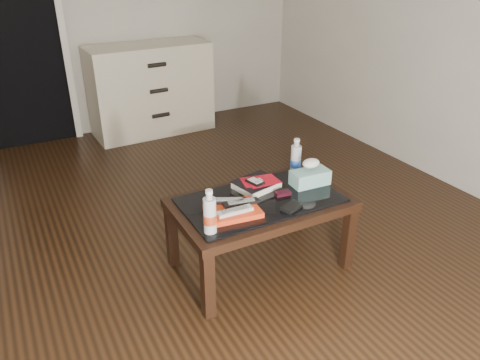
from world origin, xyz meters
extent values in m
plane|color=black|center=(0.00, 0.00, 0.00)|extent=(5.00, 5.00, 0.00)
plane|color=beige|center=(2.50, 0.00, 1.35)|extent=(0.00, 5.00, 5.00)
cube|color=black|center=(-0.40, 2.47, 1.00)|extent=(0.80, 0.05, 2.00)
cube|color=silver|center=(0.02, 2.44, 1.00)|extent=(0.06, 0.04, 2.04)
cube|color=black|center=(0.10, -0.58, 0.20)|extent=(0.06, 0.06, 0.40)
cube|color=black|center=(1.02, -0.58, 0.20)|extent=(0.06, 0.06, 0.40)
cube|color=black|center=(0.10, -0.06, 0.20)|extent=(0.06, 0.06, 0.40)
cube|color=black|center=(1.02, -0.06, 0.20)|extent=(0.06, 0.06, 0.40)
cube|color=black|center=(0.56, -0.32, 0.43)|extent=(1.00, 0.60, 0.05)
cube|color=black|center=(0.56, -0.32, 0.46)|extent=(0.90, 0.50, 0.01)
cube|color=beige|center=(0.75, 2.23, 0.45)|extent=(1.22, 0.55, 0.90)
cylinder|color=black|center=(0.75, 1.97, 0.25)|extent=(0.18, 0.05, 0.04)
cylinder|color=black|center=(0.75, 1.97, 0.50)|extent=(0.18, 0.05, 0.04)
cylinder|color=black|center=(0.75, 1.97, 0.75)|extent=(0.18, 0.05, 0.04)
cube|color=red|center=(0.35, -0.39, 0.48)|extent=(0.30, 0.24, 0.03)
cube|color=silver|center=(0.34, -0.43, 0.50)|extent=(0.20, 0.06, 0.02)
cube|color=black|center=(0.41, -0.37, 0.50)|extent=(0.21, 0.08, 0.02)
cube|color=black|center=(0.36, -0.32, 0.50)|extent=(0.20, 0.13, 0.02)
cube|color=black|center=(0.61, -0.19, 0.48)|extent=(0.29, 0.25, 0.05)
cube|color=#AB0B1B|center=(0.62, -0.20, 0.51)|extent=(0.21, 0.17, 0.01)
cube|color=black|center=(0.59, -0.22, 0.52)|extent=(0.09, 0.12, 0.02)
cube|color=black|center=(0.70, -0.34, 0.47)|extent=(0.09, 0.06, 0.02)
cube|color=black|center=(0.66, -0.50, 0.47)|extent=(0.14, 0.11, 0.02)
cylinder|color=#B6BDC2|center=(0.16, -0.50, 0.58)|extent=(0.08, 0.08, 0.24)
cylinder|color=#B5BAC0|center=(0.92, -0.14, 0.58)|extent=(0.08, 0.08, 0.24)
cube|color=teal|center=(0.92, -0.30, 0.51)|extent=(0.24, 0.13, 0.09)
camera|label=1|loc=(-0.65, -2.34, 1.76)|focal=35.00mm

